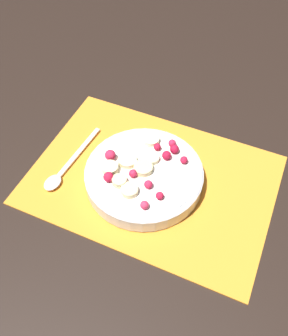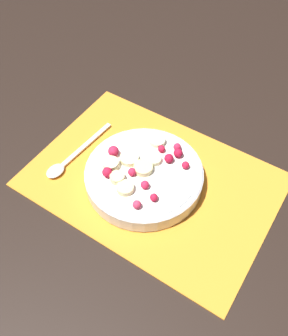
# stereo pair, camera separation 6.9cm
# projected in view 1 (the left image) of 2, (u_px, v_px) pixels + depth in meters

# --- Properties ---
(ground_plane) EXTENTS (3.00, 3.00, 0.00)m
(ground_plane) POSITION_uv_depth(u_px,v_px,m) (152.00, 180.00, 0.73)
(ground_plane) COLOR black
(placemat) EXTENTS (0.46, 0.33, 0.01)m
(placemat) POSITION_uv_depth(u_px,v_px,m) (152.00, 179.00, 0.73)
(placemat) COLOR orange
(placemat) RESTS_ON ground_plane
(fruit_bowl) EXTENTS (0.22, 0.22, 0.05)m
(fruit_bowl) POSITION_uv_depth(u_px,v_px,m) (144.00, 174.00, 0.71)
(fruit_bowl) COLOR silver
(fruit_bowl) RESTS_ON placemat
(spoon) EXTENTS (0.03, 0.19, 0.01)m
(spoon) POSITION_uv_depth(u_px,v_px,m) (63.00, 171.00, 0.73)
(spoon) COLOR silver
(spoon) RESTS_ON placemat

